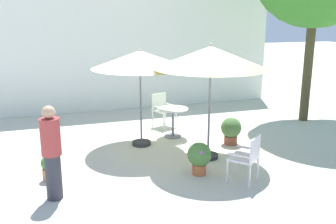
{
  "coord_description": "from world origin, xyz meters",
  "views": [
    {
      "loc": [
        -2.52,
        -7.58,
        2.94
      ],
      "look_at": [
        0.0,
        0.15,
        0.85
      ],
      "focal_mm": 39.92,
      "sensor_mm": 36.0,
      "label": 1
    }
  ],
  "objects": [
    {
      "name": "potted_plant_3",
      "position": [
        -2.49,
        0.34,
        0.24
      ],
      "size": [
        0.24,
        0.24,
        0.44
      ],
      "color": "#A15937",
      "rests_on": "ground"
    },
    {
      "name": "potted_plant_4",
      "position": [
        1.49,
        -0.07,
        0.36
      ],
      "size": [
        0.48,
        0.48,
        0.64
      ],
      "color": "brown",
      "rests_on": "ground"
    },
    {
      "name": "villa_facade",
      "position": [
        0.0,
        4.27,
        1.87
      ],
      "size": [
        9.83,
        0.3,
        3.75
      ],
      "primitive_type": "cube",
      "color": "white",
      "rests_on": "ground"
    },
    {
      "name": "patio_chair_1",
      "position": [
        0.79,
        -2.05,
        0.53
      ],
      "size": [
        0.67,
        0.67,
        0.89
      ],
      "color": "silver",
      "rests_on": "ground"
    },
    {
      "name": "cafe_table_0",
      "position": [
        0.37,
        0.89,
        0.51
      ],
      "size": [
        0.76,
        0.76,
        0.73
      ],
      "color": "white",
      "rests_on": "ground"
    },
    {
      "name": "standing_person",
      "position": [
        -2.55,
        -1.61,
        0.81
      ],
      "size": [
        0.45,
        0.45,
        1.59
      ],
      "color": "#33333D",
      "rests_on": "ground"
    },
    {
      "name": "potted_plant_1",
      "position": [
        -2.63,
        -0.82,
        0.25
      ],
      "size": [
        0.28,
        0.28,
        0.47
      ],
      "color": "#C27149",
      "rests_on": "ground"
    },
    {
      "name": "potted_plant_0",
      "position": [
        0.11,
        -1.44,
        0.36
      ],
      "size": [
        0.46,
        0.46,
        0.63
      ],
      "color": "#C3653B",
      "rests_on": "ground"
    },
    {
      "name": "ground_plane",
      "position": [
        0.0,
        0.0,
        0.0
      ],
      "size": [
        60.0,
        60.0,
        0.0
      ],
      "primitive_type": "plane",
      "color": "beige"
    },
    {
      "name": "patio_umbrella_0",
      "position": [
        -0.53,
        0.54,
        1.99
      ],
      "size": [
        2.19,
        2.19,
        2.26
      ],
      "color": "#2D2D2D",
      "rests_on": "ground"
    },
    {
      "name": "patio_chair_0",
      "position": [
        0.4,
        1.87,
        0.53
      ],
      "size": [
        0.64,
        0.65,
        0.9
      ],
      "color": "white",
      "rests_on": "ground"
    },
    {
      "name": "patio_umbrella_1",
      "position": [
        0.62,
        -0.71,
        2.13
      ],
      "size": [
        2.31,
        2.31,
        2.43
      ],
      "color": "#2D2D2D",
      "rests_on": "ground"
    }
  ]
}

